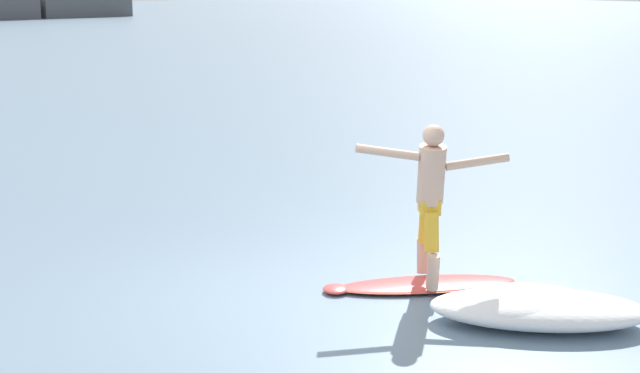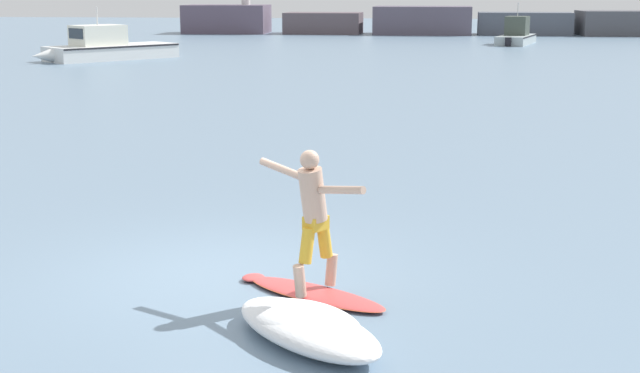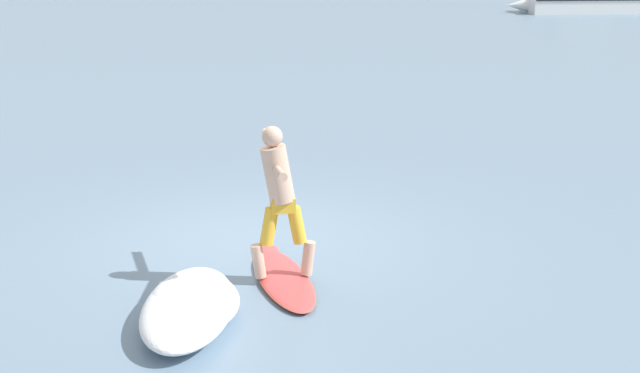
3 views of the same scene
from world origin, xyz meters
name	(u,v)px [view 1 (image 1 of 3)]	position (x,y,z in m)	size (l,w,h in m)	color
ground_plane	(286,297)	(0.00, 0.00, 0.00)	(200.00, 200.00, 0.00)	slate
surfboard	(424,285)	(1.31, -0.71, 0.04)	(2.02, 1.48, 0.21)	#D64848
surfer	(431,191)	(1.32, -0.76, 1.07)	(1.35, 1.00, 1.71)	tan
wave_foam_at_tail	(525,306)	(1.37, -1.99, 0.17)	(1.67, 1.58, 0.34)	white
wave_foam_at_nose	(539,309)	(1.43, -2.11, 0.15)	(2.10, 2.10, 0.31)	white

